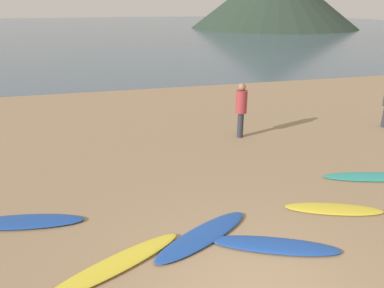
% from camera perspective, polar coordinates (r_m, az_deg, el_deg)
% --- Properties ---
extents(ground_plane, '(120.00, 120.00, 0.20)m').
position_cam_1_polar(ground_plane, '(14.76, -6.30, 3.85)').
color(ground_plane, '#997C5B').
rests_on(ground_plane, ground).
extents(ocean_water, '(140.00, 100.00, 0.01)m').
position_cam_1_polar(ocean_water, '(69.14, -13.93, 16.93)').
color(ocean_water, '#475B6B').
rests_on(ocean_water, ground).
extents(surfboard_0, '(2.49, 0.99, 0.09)m').
position_cam_1_polar(surfboard_0, '(8.43, -24.55, -10.84)').
color(surfboard_0, '#1E479E').
rests_on(surfboard_0, ground).
extents(surfboard_1, '(2.55, 1.60, 0.10)m').
position_cam_1_polar(surfboard_1, '(6.76, -11.56, -17.65)').
color(surfboard_1, yellow).
rests_on(surfboard_1, ground).
extents(surfboard_2, '(2.32, 1.65, 0.09)m').
position_cam_1_polar(surfboard_2, '(7.30, 1.67, -13.91)').
color(surfboard_2, '#1E479E').
rests_on(surfboard_2, ground).
extents(surfboard_3, '(2.38, 1.42, 0.08)m').
position_cam_1_polar(surfboard_3, '(7.22, 12.61, -15.00)').
color(surfboard_3, '#1E479E').
rests_on(surfboard_3, ground).
extents(surfboard_4, '(2.13, 1.22, 0.06)m').
position_cam_1_polar(surfboard_4, '(8.71, 20.99, -9.32)').
color(surfboard_4, yellow).
rests_on(surfboard_4, ground).
extents(surfboard_5, '(2.63, 1.22, 0.06)m').
position_cam_1_polar(surfboard_5, '(10.62, 26.13, -4.54)').
color(surfboard_5, teal).
rests_on(surfboard_5, ground).
extents(person_1, '(0.37, 0.37, 1.82)m').
position_cam_1_polar(person_1, '(12.18, 7.60, 5.83)').
color(person_1, '#2D2D38').
rests_on(person_1, ground).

